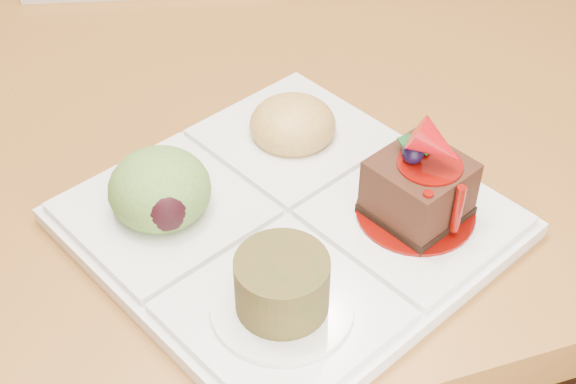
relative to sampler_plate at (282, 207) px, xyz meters
name	(u,v)px	position (x,y,z in m)	size (l,w,h in m)	color
ground	(228,233)	(0.12, 0.75, -0.77)	(6.00, 6.00, 0.00)	#532A17
sampler_plate	(282,207)	(0.00, 0.00, 0.00)	(0.34, 0.34, 0.10)	white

